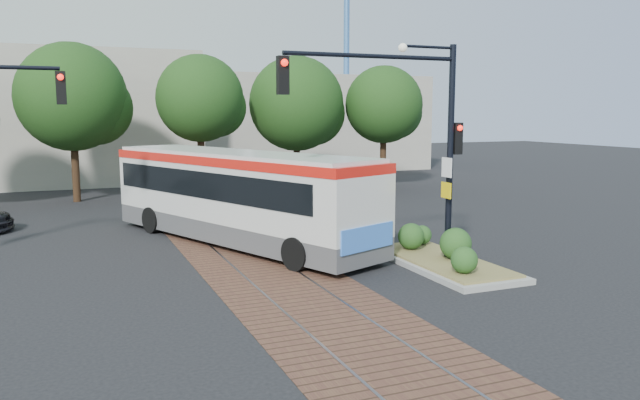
{
  "coord_description": "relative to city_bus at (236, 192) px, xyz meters",
  "views": [
    {
      "loc": [
        -5.08,
        -15.71,
        4.37
      ],
      "look_at": [
        2.4,
        2.32,
        1.6
      ],
      "focal_mm": 35.0,
      "sensor_mm": 36.0,
      "label": 1
    }
  ],
  "objects": [
    {
      "name": "ground",
      "position": [
        -0.21,
        -4.34,
        -1.71
      ],
      "size": [
        120.0,
        120.0,
        0.0
      ],
      "primitive_type": "plane",
      "color": "black",
      "rests_on": "ground"
    },
    {
      "name": "warehouses",
      "position": [
        -0.74,
        24.41,
        2.11
      ],
      "size": [
        40.0,
        13.0,
        8.0
      ],
      "color": "#ADA899",
      "rests_on": "ground"
    },
    {
      "name": "traffic_island",
      "position": [
        4.61,
        -5.24,
        -1.38
      ],
      "size": [
        2.2,
        5.2,
        1.13
      ],
      "color": "gray",
      "rests_on": "ground"
    },
    {
      "name": "tree_row",
      "position": [
        1.0,
        12.08,
        3.14
      ],
      "size": [
        26.4,
        5.6,
        7.67
      ],
      "color": "#382314",
      "rests_on": "ground"
    },
    {
      "name": "city_bus",
      "position": [
        0.0,
        0.0,
        0.0
      ],
      "size": [
        6.61,
        11.47,
        3.06
      ],
      "rotation": [
        0.0,
        0.0,
        0.39
      ],
      "color": "#47474A",
      "rests_on": "ground"
    },
    {
      "name": "trackbed",
      "position": [
        -0.21,
        -0.34,
        -1.7
      ],
      "size": [
        3.6,
        40.0,
        0.02
      ],
      "color": "brown",
      "rests_on": "ground"
    },
    {
      "name": "crane",
      "position": [
        17.79,
        29.66,
        9.18
      ],
      "size": [
        8.0,
        0.5,
        18.0
      ],
      "color": "#3F72B2",
      "rests_on": "ground"
    },
    {
      "name": "signal_pole_main",
      "position": [
        3.65,
        -5.15,
        2.45
      ],
      "size": [
        5.49,
        0.46,
        6.0
      ],
      "color": "black",
      "rests_on": "ground"
    }
  ]
}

